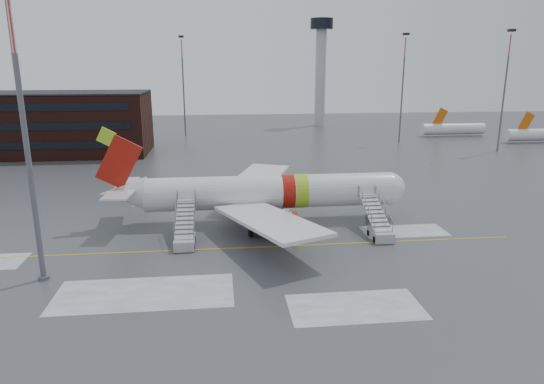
{
  "coord_description": "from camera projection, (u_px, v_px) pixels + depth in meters",
  "views": [
    {
      "loc": [
        0.14,
        -45.96,
        17.63
      ],
      "look_at": [
        5.87,
        5.16,
        4.0
      ],
      "focal_mm": 32.0,
      "sensor_mm": 36.0,
      "label": 1
    }
  ],
  "objects": [
    {
      "name": "distant_aircraft",
      "position": [
        478.0,
        139.0,
        116.86
      ],
      "size": [
        35.0,
        18.0,
        8.0
      ],
      "primitive_type": null,
      "color": "#D8590C",
      "rests_on": "ground"
    },
    {
      "name": "airstair_aft",
      "position": [
        185.0,
        234.0,
        48.6
      ],
      "size": [
        2.05,
        7.7,
        3.48
      ],
      "color": "#A4A6AB",
      "rests_on": "ground"
    },
    {
      "name": "light_mast_far_n",
      "position": [
        183.0,
        80.0,
        119.17
      ],
      "size": [
        1.2,
        1.2,
        24.25
      ],
      "color": "#595B60",
      "rests_on": "ground"
    },
    {
      "name": "airstair_fwd",
      "position": [
        378.0,
        227.0,
        50.76
      ],
      "size": [
        2.05,
        7.7,
        3.48
      ],
      "color": "#A3A6AA",
      "rests_on": "ground"
    },
    {
      "name": "light_mast_far_ne",
      "position": [
        403.0,
        81.0,
        109.19
      ],
      "size": [
        1.2,
        1.2,
        24.25
      ],
      "color": "#595B60",
      "rests_on": "ground"
    },
    {
      "name": "airliner",
      "position": [
        262.0,
        193.0,
        55.18
      ],
      "size": [
        35.03,
        32.97,
        11.18
      ],
      "color": "silver",
      "rests_on": "ground"
    },
    {
      "name": "ground",
      "position": [
        220.0,
        245.0,
        48.65
      ],
      "size": [
        260.0,
        260.0,
        0.0
      ],
      "primitive_type": "plane",
      "color": "#494C4F",
      "rests_on": "ground"
    },
    {
      "name": "light_mast_near",
      "position": [
        25.0,
        137.0,
        37.85
      ],
      "size": [
        1.2,
        1.2,
        23.25
      ],
      "color": "#595B60",
      "rests_on": "ground"
    },
    {
      "name": "control_tower",
      "position": [
        321.0,
        60.0,
        138.34
      ],
      "size": [
        6.4,
        6.4,
        30.0
      ],
      "color": "#B2B5BA",
      "rests_on": "ground"
    },
    {
      "name": "pushback_tug",
      "position": [
        261.0,
        230.0,
        51.18
      ],
      "size": [
        3.06,
        2.74,
        1.55
      ],
      "color": "black",
      "rests_on": "ground"
    },
    {
      "name": "light_mast_far_e",
      "position": [
        505.0,
        83.0,
        97.46
      ],
      "size": [
        1.2,
        1.2,
        24.25
      ],
      "color": "#595B60",
      "rests_on": "ground"
    }
  ]
}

